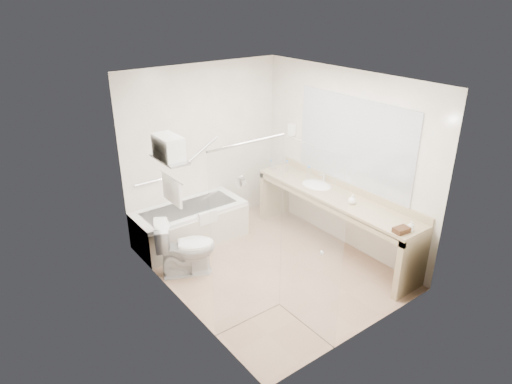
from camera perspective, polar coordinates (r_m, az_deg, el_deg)
floor at (r=6.24m, az=1.67°, el=-9.32°), size 3.20×3.20×0.00m
ceiling at (r=5.29m, az=2.01°, el=13.89°), size 2.60×3.20×0.10m
wall_back at (r=6.89m, az=-6.52°, el=5.45°), size 2.60×0.10×2.50m
wall_front at (r=4.64m, az=14.27°, el=-4.88°), size 2.60×0.10×2.50m
wall_left at (r=5.01m, az=-9.89°, el=-2.16°), size 0.10×3.20×2.50m
wall_right at (r=6.49m, az=10.87°, el=3.97°), size 0.10×3.20×2.50m
bathtub at (r=6.76m, az=-8.21°, el=-4.03°), size 1.60×0.73×0.59m
grab_bar_short at (r=6.57m, az=-13.35°, el=1.17°), size 0.40×0.03×0.03m
grab_bar_long at (r=6.83m, az=-6.71°, el=5.28°), size 0.53×0.03×0.33m
shower_enclosure at (r=4.73m, az=2.80°, el=-6.02°), size 0.96×0.91×2.11m
towel_shelf at (r=5.16m, az=-10.82°, el=4.63°), size 0.24×0.55×0.81m
vanity_counter at (r=6.44m, az=9.74°, el=-1.99°), size 0.55×2.70×0.95m
sink at (r=6.64m, az=7.57°, el=0.68°), size 0.40×0.52×0.14m
faucet at (r=6.69m, az=8.51°, el=1.83°), size 0.03×0.03×0.14m
mirror at (r=6.29m, az=12.01°, el=6.12°), size 0.02×2.00×1.20m
hairdryer_unit at (r=7.10m, az=4.49°, el=7.79°), size 0.08×0.10×0.18m
toilet at (r=6.00m, az=-8.79°, el=-6.90°), size 0.88×0.71×0.75m
amenity_basket at (r=5.56m, az=17.72°, el=-4.54°), size 0.20×0.15×0.06m
soap_bottle_a at (r=5.63m, az=18.75°, el=-4.36°), size 0.06×0.13×0.06m
soap_bottle_b at (r=6.10m, az=11.92°, el=-1.02°), size 0.11×0.14×0.10m
water_bottle_left at (r=7.03m, az=3.88°, el=3.20°), size 0.06×0.06×0.18m
water_bottle_mid at (r=7.07m, az=1.91°, el=3.34°), size 0.05×0.05×0.17m
water_bottle_right at (r=6.74m, az=6.60°, el=2.30°), size 0.07×0.07×0.22m
drinking_glass_near at (r=7.13m, az=2.28°, el=3.18°), size 0.08×0.08×0.08m
drinking_glass_far at (r=6.91m, az=3.07°, el=2.44°), size 0.08×0.08×0.08m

